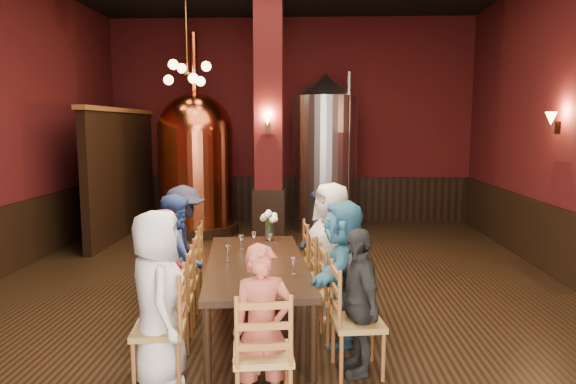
{
  "coord_description": "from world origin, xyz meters",
  "views": [
    {
      "loc": [
        0.43,
        -6.56,
        2.15
      ],
      "look_at": [
        0.15,
        0.2,
        1.27
      ],
      "focal_mm": 32.0,
      "sensor_mm": 36.0,
      "label": 1
    }
  ],
  "objects_px": {
    "dining_table": "(256,267)",
    "steel_vessel": "(325,153)",
    "copper_kettle": "(196,162)",
    "rose_vase": "(269,221)",
    "person_1": "(169,279)",
    "person_0": "(158,297)",
    "person_2": "(177,259)"
  },
  "relations": [
    {
      "from": "dining_table",
      "to": "rose_vase",
      "type": "height_order",
      "value": "rose_vase"
    },
    {
      "from": "person_0",
      "to": "rose_vase",
      "type": "bearing_deg",
      "value": -41.27
    },
    {
      "from": "dining_table",
      "to": "steel_vessel",
      "type": "bearing_deg",
      "value": 73.07
    },
    {
      "from": "dining_table",
      "to": "person_1",
      "type": "xyz_separation_m",
      "value": [
        -0.8,
        -0.44,
        -0.0
      ]
    },
    {
      "from": "dining_table",
      "to": "person_0",
      "type": "relative_size",
      "value": 1.71
    },
    {
      "from": "steel_vessel",
      "to": "person_1",
      "type": "bearing_deg",
      "value": -106.08
    },
    {
      "from": "person_1",
      "to": "person_0",
      "type": "bearing_deg",
      "value": 164.91
    },
    {
      "from": "person_1",
      "to": "copper_kettle",
      "type": "height_order",
      "value": "copper_kettle"
    },
    {
      "from": "dining_table",
      "to": "person_0",
      "type": "bearing_deg",
      "value": -130.36
    },
    {
      "from": "rose_vase",
      "to": "person_0",
      "type": "bearing_deg",
      "value": -110.21
    },
    {
      "from": "copper_kettle",
      "to": "steel_vessel",
      "type": "height_order",
      "value": "copper_kettle"
    },
    {
      "from": "dining_table",
      "to": "rose_vase",
      "type": "bearing_deg",
      "value": 78.74
    },
    {
      "from": "person_1",
      "to": "person_2",
      "type": "height_order",
      "value": "person_2"
    },
    {
      "from": "person_0",
      "to": "copper_kettle",
      "type": "bearing_deg",
      "value": -11.69
    },
    {
      "from": "person_0",
      "to": "steel_vessel",
      "type": "xyz_separation_m",
      "value": [
        1.58,
        6.46,
        0.86
      ]
    },
    {
      "from": "person_2",
      "to": "copper_kettle",
      "type": "distance_m",
      "value": 4.89
    },
    {
      "from": "copper_kettle",
      "to": "rose_vase",
      "type": "bearing_deg",
      "value": -66.03
    },
    {
      "from": "steel_vessel",
      "to": "rose_vase",
      "type": "height_order",
      "value": "steel_vessel"
    },
    {
      "from": "copper_kettle",
      "to": "rose_vase",
      "type": "distance_m",
      "value": 4.39
    },
    {
      "from": "person_0",
      "to": "copper_kettle",
      "type": "xyz_separation_m",
      "value": [
        -1.0,
        6.09,
        0.7
      ]
    },
    {
      "from": "person_0",
      "to": "steel_vessel",
      "type": "relative_size",
      "value": 0.46
    },
    {
      "from": "copper_kettle",
      "to": "steel_vessel",
      "type": "bearing_deg",
      "value": 8.2
    },
    {
      "from": "person_2",
      "to": "steel_vessel",
      "type": "distance_m",
      "value": 5.5
    },
    {
      "from": "person_0",
      "to": "person_2",
      "type": "relative_size",
      "value": 1.03
    },
    {
      "from": "dining_table",
      "to": "steel_vessel",
      "type": "distance_m",
      "value": 5.5
    },
    {
      "from": "dining_table",
      "to": "rose_vase",
      "type": "relative_size",
      "value": 6.69
    },
    {
      "from": "dining_table",
      "to": "rose_vase",
      "type": "xyz_separation_m",
      "value": [
        0.06,
        0.99,
        0.31
      ]
    },
    {
      "from": "person_0",
      "to": "person_1",
      "type": "xyz_separation_m",
      "value": [
        -0.09,
        0.66,
        -0.05
      ]
    },
    {
      "from": "copper_kettle",
      "to": "person_1",
      "type": "bearing_deg",
      "value": -80.42
    },
    {
      "from": "person_1",
      "to": "steel_vessel",
      "type": "relative_size",
      "value": 0.43
    },
    {
      "from": "person_0",
      "to": "rose_vase",
      "type": "distance_m",
      "value": 2.25
    },
    {
      "from": "person_2",
      "to": "steel_vessel",
      "type": "relative_size",
      "value": 0.45
    }
  ]
}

